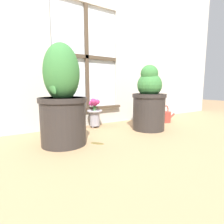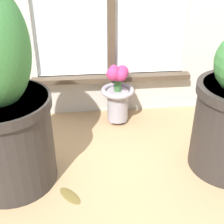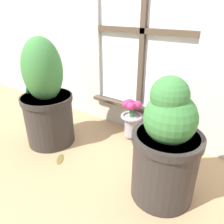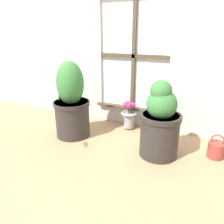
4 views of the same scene
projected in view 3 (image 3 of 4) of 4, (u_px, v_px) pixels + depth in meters
The scene contains 5 objects.
ground_plane at pixel (79, 178), 1.23m from camera, with size 10.00×10.00×0.00m, color tan.
potted_plant_left at pixel (47, 100), 1.44m from camera, with size 0.34×0.34×0.72m.
potted_plant_right at pixel (166, 148), 1.01m from camera, with size 0.33×0.33×0.62m.
flower_vase at pixel (132, 117), 1.54m from camera, with size 0.16×0.16×0.30m.
fallen_leaf at pixel (60, 159), 1.38m from camera, with size 0.10×0.11×0.01m.
Camera 3 is at (0.70, -0.66, 0.87)m, focal length 35.00 mm.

